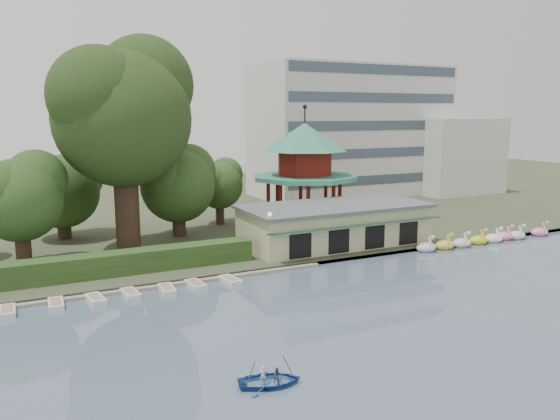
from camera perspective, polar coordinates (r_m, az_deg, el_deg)
ground_plane at (r=32.34m, az=11.26°, el=-14.14°), size 220.00×220.00×0.00m
shore at (r=78.51m, az=-12.32°, el=0.33°), size 220.00×70.00×0.40m
embankment at (r=46.32m, az=-1.85°, el=-6.24°), size 220.00×0.60×0.30m
dock at (r=42.96m, az=-16.70°, el=-8.04°), size 34.00×1.60×0.24m
boathouse at (r=54.39m, az=5.74°, el=-1.42°), size 18.60×9.39×3.90m
pavilion at (r=63.23m, az=2.57°, el=4.91°), size 12.40×12.40×13.50m
office_building at (r=88.44m, az=9.13°, el=7.72°), size 38.00×18.00×20.00m
hedge at (r=45.45m, az=-21.22°, el=-5.75°), size 30.00×2.00×1.80m
lamp_post at (r=47.65m, az=-1.07°, el=-1.82°), size 0.36×0.36×4.28m
big_tree at (r=52.31m, az=-16.03°, el=10.25°), size 13.65×12.72×20.07m
small_trees at (r=55.81m, az=-19.75°, el=2.02°), size 38.73×17.43×9.78m
swan_boats at (r=59.91m, az=20.62°, el=-2.89°), size 18.03×2.15×1.92m
moored_rowboats at (r=41.21m, az=-20.83°, el=-8.97°), size 24.75×2.73×0.36m
rowboat_with_passengers at (r=27.91m, az=-1.04°, el=-17.00°), size 5.07×4.17×2.01m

